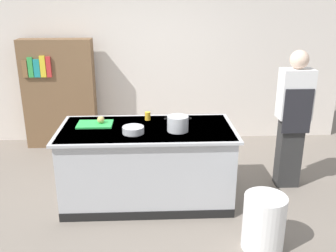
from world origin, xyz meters
The scene contains 11 objects.
ground_plane centered at (0.00, 0.00, 0.00)m, with size 10.00×10.00×0.00m, color slate.
back_wall centered at (0.00, 2.10, 1.50)m, with size 6.40×0.12×3.00m, color silver.
counter_island centered at (0.00, 0.00, 0.47)m, with size 1.98×0.98×0.90m.
cutting_board centered at (-0.59, 0.13, 0.91)m, with size 0.40×0.28×0.02m, color green.
onion centered at (-0.53, 0.14, 0.96)m, with size 0.08×0.08×0.08m, color tan.
stock_pot centered at (0.34, -0.11, 0.98)m, with size 0.30×0.23×0.17m.
mixing_bowl centered at (-0.14, -0.16, 0.94)m, with size 0.23×0.23×0.07m, color #B7BABF.
juice_cup centered at (0.01, 0.29, 0.95)m, with size 0.07×0.07×0.10m, color yellow.
trash_bin centered at (1.11, -0.97, 0.28)m, with size 0.40×0.40×0.55m, color white.
person_chef centered at (1.77, 0.28, 0.91)m, with size 0.38×0.25×1.72m.
bookshelf centered at (-1.38, 1.80, 0.85)m, with size 1.10×0.31×1.70m.
Camera 1 is at (0.06, -3.95, 2.30)m, focal length 39.87 mm.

